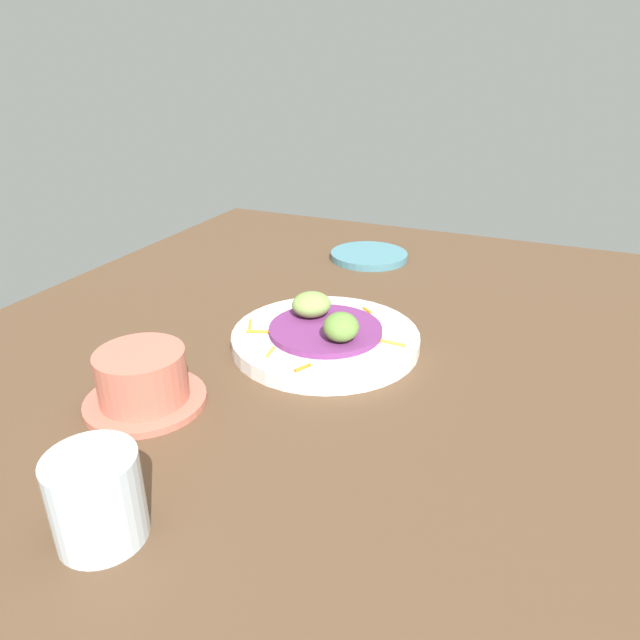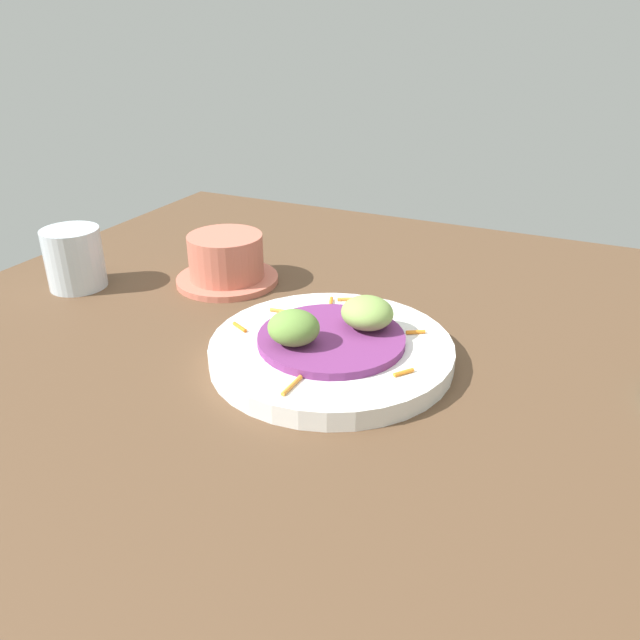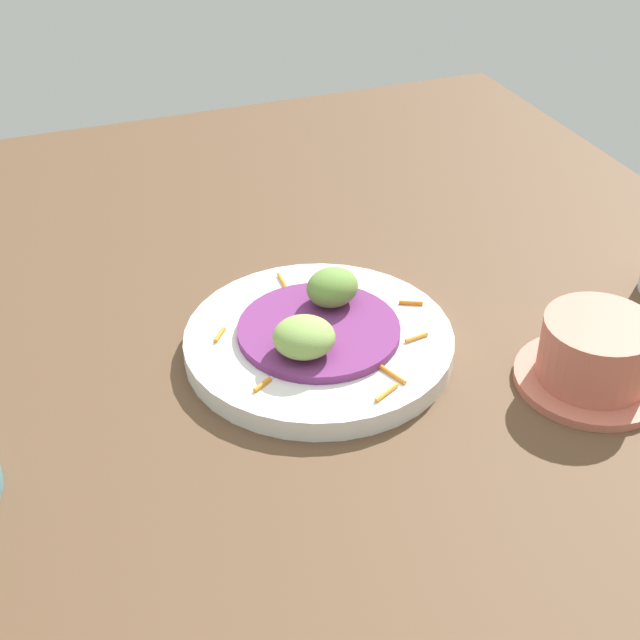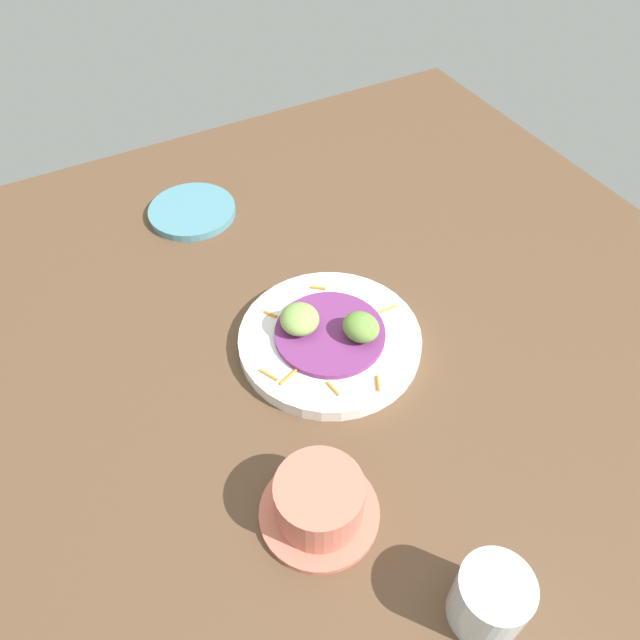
# 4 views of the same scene
# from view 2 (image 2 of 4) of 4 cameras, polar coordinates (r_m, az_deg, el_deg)

# --- Properties ---
(table_surface) EXTENTS (1.10, 1.10, 0.02)m
(table_surface) POSITION_cam_2_polar(r_m,az_deg,el_deg) (0.58, 2.74, -7.73)
(table_surface) COLOR brown
(table_surface) RESTS_ON ground
(main_plate) EXTENTS (0.25, 0.25, 0.02)m
(main_plate) POSITION_cam_2_polar(r_m,az_deg,el_deg) (0.62, 1.04, -2.87)
(main_plate) COLOR white
(main_plate) RESTS_ON table_surface
(cabbage_bed) EXTENTS (0.15, 0.15, 0.01)m
(cabbage_bed) POSITION_cam_2_polar(r_m,az_deg,el_deg) (0.62, 1.05, -1.73)
(cabbage_bed) COLOR #702D6B
(cabbage_bed) RESTS_ON main_plate
(carrot_garnish) EXTENTS (0.22, 0.20, 0.00)m
(carrot_garnish) POSITION_cam_2_polar(r_m,az_deg,el_deg) (0.64, 0.57, -0.86)
(carrot_garnish) COLOR orange
(carrot_garnish) RESTS_ON main_plate
(guac_scoop_left) EXTENTS (0.07, 0.07, 0.03)m
(guac_scoop_left) POSITION_cam_2_polar(r_m,az_deg,el_deg) (0.63, 4.38, 0.67)
(guac_scoop_left) COLOR #84A851
(guac_scoop_left) RESTS_ON cabbage_bed
(guac_scoop_center) EXTENTS (0.06, 0.06, 0.03)m
(guac_scoop_center) POSITION_cam_2_polar(r_m,az_deg,el_deg) (0.59, -2.44, -0.72)
(guac_scoop_center) COLOR olive
(guac_scoop_center) RESTS_ON cabbage_bed
(terracotta_bowl) EXTENTS (0.13, 0.13, 0.06)m
(terracotta_bowl) POSITION_cam_2_polar(r_m,az_deg,el_deg) (0.81, -8.63, 5.39)
(terracotta_bowl) COLOR #C66B56
(terracotta_bowl) RESTS_ON table_surface
(water_glass) EXTENTS (0.07, 0.07, 0.08)m
(water_glass) POSITION_cam_2_polar(r_m,az_deg,el_deg) (0.84, -21.71, 5.30)
(water_glass) COLOR silver
(water_glass) RESTS_ON table_surface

